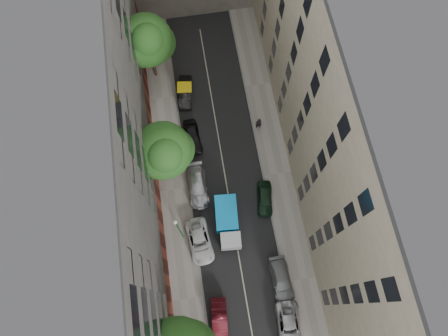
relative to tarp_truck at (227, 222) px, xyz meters
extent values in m
plane|color=#4C4C49|center=(0.60, 4.53, -1.33)|extent=(120.00, 120.00, 0.00)
cube|color=black|center=(0.60, 4.53, -1.32)|extent=(8.00, 44.00, 0.02)
cube|color=gray|center=(-4.90, 4.53, -1.26)|extent=(3.00, 44.00, 0.15)
cube|color=gray|center=(6.10, 4.53, -1.26)|extent=(3.00, 44.00, 0.15)
cube|color=#484543|center=(-10.40, 4.53, 8.67)|extent=(8.00, 44.00, 20.00)
cube|color=#BCAE92|center=(11.60, 4.53, 8.67)|extent=(8.00, 44.00, 20.00)
cube|color=black|center=(0.00, -0.10, -0.80)|extent=(2.46, 5.37, 0.29)
cube|color=#ABAEB0|center=(0.00, -1.93, 0.07)|extent=(2.06, 1.70, 1.64)
cube|color=#0DA0F9|center=(0.00, 0.77, 0.22)|extent=(2.41, 3.65, 1.74)
cylinder|color=black|center=(-0.92, -1.93, -0.93)|extent=(0.27, 0.81, 0.81)
cylinder|color=black|center=(0.92, -1.93, -0.93)|extent=(0.27, 0.81, 0.81)
cylinder|color=black|center=(-0.92, 1.45, -0.93)|extent=(0.27, 0.81, 0.81)
cylinder|color=black|center=(0.92, 1.45, -0.93)|extent=(0.27, 0.81, 0.81)
imported|color=#501017|center=(-2.20, -8.87, -0.66)|extent=(1.76, 4.18, 1.34)
imported|color=silver|center=(-3.00, -1.34, -0.67)|extent=(2.66, 4.93, 1.32)
imported|color=silver|center=(-2.43, 4.33, -0.62)|extent=(2.04, 4.92, 1.42)
imported|color=black|center=(-2.20, 9.93, -0.63)|extent=(1.91, 4.21, 1.40)
imported|color=black|center=(-2.27, 15.53, -0.65)|extent=(1.96, 4.29, 1.36)
imported|color=#B8B8BD|center=(4.02, -10.47, -0.68)|extent=(2.49, 4.82, 1.30)
imported|color=slate|center=(4.20, -6.27, -0.68)|extent=(1.95, 4.54, 1.30)
imported|color=black|center=(4.20, 1.93, -0.69)|extent=(2.11, 3.98, 1.29)
cylinder|color=#382619|center=(-4.98, 6.47, 0.30)|extent=(0.36, 0.36, 2.96)
cylinder|color=#382619|center=(-4.98, 6.47, 2.83)|extent=(0.24, 0.24, 2.11)
sphere|color=#1C4C19|center=(-4.98, 6.47, 4.90)|extent=(5.46, 5.46, 5.46)
sphere|color=#1C4C19|center=(-4.08, 6.87, 3.88)|extent=(4.10, 4.10, 4.10)
sphere|color=#1C4C19|center=(-5.68, 5.97, 4.31)|extent=(3.82, 3.82, 3.82)
sphere|color=#1C4C19|center=(-4.78, 5.67, 6.00)|extent=(3.55, 3.55, 3.55)
cylinder|color=#382619|center=(-5.31, 18.73, 0.32)|extent=(0.36, 0.36, 3.01)
cylinder|color=#382619|center=(-5.31, 18.73, 2.90)|extent=(0.24, 0.24, 2.15)
sphere|color=#1C4C19|center=(-5.31, 18.73, 5.01)|extent=(5.44, 5.44, 5.44)
sphere|color=#1C4C19|center=(-4.41, 19.13, 3.97)|extent=(4.08, 4.08, 4.08)
sphere|color=#1C4C19|center=(-6.01, 18.23, 4.40)|extent=(3.81, 3.81, 3.81)
sphere|color=#1C4C19|center=(-5.11, 17.93, 6.12)|extent=(3.54, 3.54, 3.54)
cylinder|color=#1C622C|center=(-4.60, -0.54, 2.23)|extent=(0.14, 0.14, 6.83)
sphere|color=silver|center=(-4.60, -0.54, 5.76)|extent=(0.36, 0.36, 0.36)
imported|color=black|center=(5.10, 10.19, -0.22)|extent=(0.70, 0.47, 1.91)
camera|label=1|loc=(-1.65, -8.07, 38.82)|focal=32.00mm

